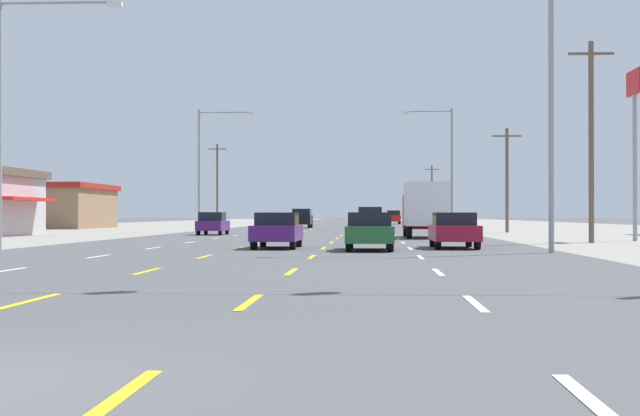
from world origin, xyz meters
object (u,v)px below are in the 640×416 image
object	(u,v)px
sedan_inner_right_nearest	(370,231)
suv_far_right_distant_a	(393,217)
sedan_far_right_mid	(454,230)
pole_sign_right_row_1	(635,112)
streetlight_right_row_1	(447,160)
suv_inner_right_farther	(370,219)
streetlight_right_row_0	(538,86)
streetlight_left_row_0	(13,101)
hatchback_far_left_far	(213,223)
suv_inner_left_farthest	(302,218)
box_truck_far_right_midfar	(425,207)
sedan_far_left_distant_b	(299,219)
streetlight_left_row_1	(205,160)
sedan_center_turn_near	(277,230)

from	to	relation	value
sedan_inner_right_nearest	suv_far_right_distant_a	world-z (taller)	suv_far_right_distant_a
sedan_far_right_mid	pole_sign_right_row_1	world-z (taller)	pole_sign_right_row_1
suv_far_right_distant_a	streetlight_right_row_1	size ratio (longest dim) A/B	0.50
suv_inner_right_farther	streetlight_right_row_0	size ratio (longest dim) A/B	0.47
sedan_inner_right_nearest	streetlight_left_row_0	size ratio (longest dim) A/B	0.47
hatchback_far_left_far	suv_inner_left_farthest	xyz separation A→B (m)	(3.67, 31.90, 0.24)
sedan_inner_right_nearest	box_truck_far_right_midfar	world-z (taller)	box_truck_far_right_midfar
box_truck_far_right_midfar	streetlight_right_row_0	bearing A→B (deg)	-82.41
sedan_inner_right_nearest	pole_sign_right_row_1	bearing A→B (deg)	42.92
pole_sign_right_row_1	streetlight_right_row_0	world-z (taller)	streetlight_right_row_0
box_truck_far_right_midfar	sedan_far_right_mid	bearing A→B (deg)	-89.41
streetlight_right_row_0	sedan_far_left_distant_b	bearing A→B (deg)	99.39
streetlight_right_row_0	streetlight_left_row_1	bearing A→B (deg)	116.26
streetlight_right_row_0	streetlight_left_row_0	bearing A→B (deg)	180.00
box_truck_far_right_midfar	streetlight_left_row_1	bearing A→B (deg)	132.06
sedan_far_right_mid	streetlight_right_row_0	bearing A→B (deg)	-59.00
box_truck_far_right_midfar	hatchback_far_left_far	world-z (taller)	box_truck_far_right_midfar
sedan_inner_right_nearest	suv_inner_right_farther	xyz separation A→B (m)	(0.03, 36.74, 0.27)
suv_inner_right_farther	streetlight_left_row_0	distance (m)	41.14
suv_inner_left_farthest	suv_far_right_distant_a	bearing A→B (deg)	74.88
box_truck_far_right_midfar	streetlight_right_row_1	size ratio (longest dim) A/B	0.73
streetlight_left_row_1	suv_far_right_distant_a	bearing A→B (deg)	74.18
sedan_inner_right_nearest	streetlight_right_row_0	world-z (taller)	streetlight_right_row_0
sedan_far_right_mid	sedan_center_turn_near	bearing A→B (deg)	-176.68
sedan_far_left_distant_b	streetlight_left_row_0	distance (m)	99.74
sedan_far_left_distant_b	pole_sign_right_row_1	distance (m)	88.45
box_truck_far_right_midfar	streetlight_left_row_0	size ratio (longest dim) A/B	0.76
streetlight_left_row_0	streetlight_right_row_1	bearing A→B (deg)	63.69
sedan_center_turn_near	hatchback_far_left_far	xyz separation A→B (m)	(-6.86, 23.89, 0.03)
hatchback_far_left_far	sedan_far_right_mid	bearing A→B (deg)	-59.03
streetlight_left_row_1	streetlight_right_row_1	bearing A→B (deg)	0.00
streetlight_left_row_0	streetlight_right_row_1	xyz separation A→B (m)	(19.38, 39.21, 0.10)
pole_sign_right_row_1	streetlight_left_row_0	size ratio (longest dim) A/B	0.93
sedan_inner_right_nearest	pole_sign_right_row_1	distance (m)	19.68
sedan_center_turn_near	suv_far_right_distant_a	xyz separation A→B (m)	(7.21, 94.28, 0.27)
box_truck_far_right_midfar	streetlight_right_row_1	distance (m)	18.97
streetlight_left_row_1	suv_inner_left_farthest	bearing A→B (deg)	72.87
box_truck_far_right_midfar	streetlight_right_row_1	world-z (taller)	streetlight_right_row_1
suv_far_right_distant_a	sedan_far_left_distant_b	world-z (taller)	suv_far_right_distant_a
sedan_far_right_mid	hatchback_far_left_far	bearing A→B (deg)	120.97
suv_far_right_distant_a	streetlight_right_row_0	xyz separation A→B (m)	(2.63, -98.20, 4.97)
hatchback_far_left_far	pole_sign_right_row_1	xyz separation A→B (m)	(24.37, -13.10, 5.93)
suv_inner_right_farther	streetlight_right_row_1	size ratio (longest dim) A/B	0.50
hatchback_far_left_far	streetlight_right_row_0	distance (m)	32.85
box_truck_far_right_midfar	suv_inner_right_farther	distance (m)	18.13
streetlight_right_row_0	streetlight_right_row_1	xyz separation A→B (m)	(0.08, 39.21, -0.31)
suv_inner_left_farthest	streetlight_left_row_0	distance (m)	60.21
pole_sign_right_row_1	sedan_center_turn_near	bearing A→B (deg)	-148.37
suv_inner_left_farthest	streetlight_left_row_1	world-z (taller)	streetlight_left_row_1
sedan_inner_right_nearest	suv_inner_left_farthest	bearing A→B (deg)	96.88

